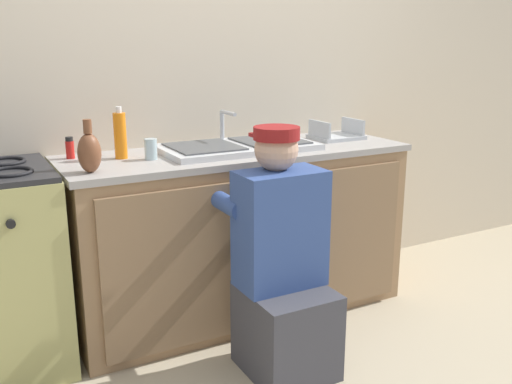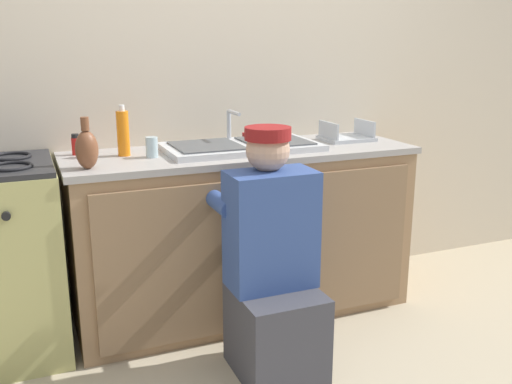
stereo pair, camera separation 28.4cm
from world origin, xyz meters
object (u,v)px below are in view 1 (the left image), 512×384
at_px(vase_decorative, 89,152).
at_px(dish_rack_tray, 336,135).
at_px(spice_bottle_red, 70,148).
at_px(soap_bottle_orange, 120,135).
at_px(plumber_person, 282,273).
at_px(water_glass, 151,149).
at_px(sink_double_basin, 238,146).

relative_size(vase_decorative, dish_rack_tray, 0.82).
distance_m(spice_bottle_red, soap_bottle_orange, 0.25).
distance_m(dish_rack_tray, spice_bottle_red, 1.48).
relative_size(plumber_person, soap_bottle_orange, 4.42).
xyz_separation_m(water_glass, soap_bottle_orange, (-0.12, 0.09, 0.06)).
relative_size(sink_double_basin, soap_bottle_orange, 3.20).
bearing_deg(sink_double_basin, dish_rack_tray, 3.47).
xyz_separation_m(sink_double_basin, water_glass, (-0.48, -0.03, 0.03)).
xyz_separation_m(plumber_person, spice_bottle_red, (-0.72, 0.79, 0.50)).
relative_size(dish_rack_tray, soap_bottle_orange, 1.12).
relative_size(sink_double_basin, water_glass, 8.00).
xyz_separation_m(plumber_person, vase_decorative, (-0.71, 0.44, 0.54)).
distance_m(water_glass, spice_bottle_red, 0.39).
bearing_deg(vase_decorative, soap_bottle_orange, 50.27).
height_order(sink_double_basin, water_glass, sink_double_basin).
height_order(plumber_person, soap_bottle_orange, soap_bottle_orange).
xyz_separation_m(vase_decorative, soap_bottle_orange, (0.20, 0.24, 0.02)).
bearing_deg(vase_decorative, dish_rack_tray, 8.48).
xyz_separation_m(sink_double_basin, spice_bottle_red, (-0.81, 0.18, 0.03)).
distance_m(sink_double_basin, water_glass, 0.48).
height_order(sink_double_basin, spice_bottle_red, sink_double_basin).
bearing_deg(soap_bottle_orange, sink_double_basin, -6.25).
distance_m(dish_rack_tray, soap_bottle_orange, 1.26).
bearing_deg(sink_double_basin, soap_bottle_orange, 173.75).
xyz_separation_m(vase_decorative, dish_rack_tray, (1.46, 0.22, -0.07)).
bearing_deg(dish_rack_tray, water_glass, -176.59).
distance_m(sink_double_basin, soap_bottle_orange, 0.61).
bearing_deg(spice_bottle_red, sink_double_basin, -12.40).
xyz_separation_m(vase_decorative, spice_bottle_red, (-0.02, 0.36, -0.04)).
relative_size(plumber_person, spice_bottle_red, 10.52).
xyz_separation_m(vase_decorative, water_glass, (0.32, 0.15, -0.04)).
bearing_deg(plumber_person, vase_decorative, 148.21).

